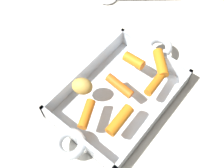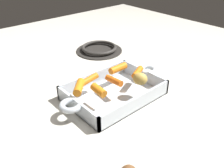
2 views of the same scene
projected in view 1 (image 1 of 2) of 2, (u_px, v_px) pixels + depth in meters
The scene contains 9 objects.
ground_plane at pixel (119, 98), 0.62m from camera, with size 1.85×1.85×0.00m, color silver.
roasting_dish at pixel (119, 95), 0.60m from camera, with size 0.38×0.20×0.05m.
baby_carrot_northwest at pixel (134, 61), 0.60m from camera, with size 0.02×0.02×0.05m, color orange.
baby_carrot_center_right at pixel (87, 114), 0.53m from camera, with size 0.02×0.02×0.06m, color orange.
baby_carrot_southwest at pixel (120, 120), 0.52m from camera, with size 0.02×0.02×0.07m, color orange.
baby_carrot_center_left at pixel (161, 63), 0.59m from camera, with size 0.02×0.02×0.07m, color orange.
baby_carrot_southeast at pixel (118, 87), 0.56m from camera, with size 0.02×0.02×0.07m, color orange.
baby_carrot_long at pixel (155, 84), 0.57m from camera, with size 0.02×0.02×0.06m, color orange.
potato_halved at pixel (82, 86), 0.55m from camera, with size 0.04×0.04×0.04m, color gold.
Camera 1 is at (0.24, 0.17, 0.54)m, focal length 42.75 mm.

